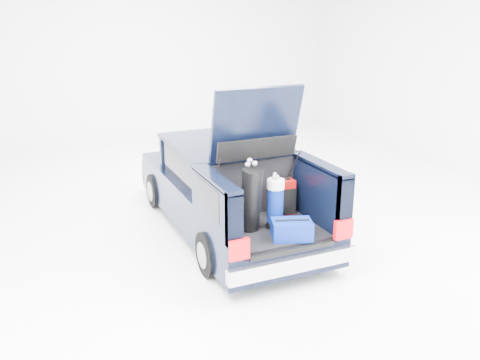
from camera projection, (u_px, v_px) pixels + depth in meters
name	position (u px, v px, depth m)	size (l,w,h in m)	color
ground	(228.00, 228.00, 8.39)	(14.00, 14.00, 0.00)	white
car	(225.00, 188.00, 8.27)	(1.87, 4.65, 2.47)	black
red_suitcase	(283.00, 197.00, 7.34)	(0.33, 0.23, 0.54)	#730403
black_golf_bag	(251.00, 199.00, 6.69)	(0.31, 0.42, 1.00)	black
blue_golf_bag	(275.00, 203.00, 6.82)	(0.28, 0.28, 0.78)	black
blue_duffel	(292.00, 229.00, 6.55)	(0.59, 0.48, 0.27)	navy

